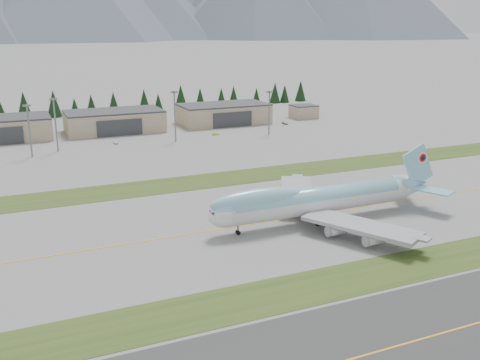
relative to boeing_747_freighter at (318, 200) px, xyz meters
name	(u,v)px	position (x,y,z in m)	size (l,w,h in m)	color
ground	(274,221)	(-10.65, 5.01, -6.30)	(7000.00, 7000.00, 0.00)	slate
grass_strip_near	(355,278)	(-10.65, -32.99, -6.30)	(400.00, 14.00, 0.08)	#2F491A
grass_strip_far	(216,180)	(-10.65, 50.01, -6.30)	(400.00, 18.00, 0.08)	#2F491A
asphalt_taxiway	(436,335)	(-10.65, -56.99, -6.30)	(400.00, 32.00, 0.04)	#323232
taxiway_line_main	(274,221)	(-10.65, 5.01, -6.30)	(400.00, 0.40, 0.02)	orange
taxiway_line_near	(436,335)	(-10.65, -56.99, -6.30)	(400.00, 0.40, 0.02)	orange
boeing_747_freighter	(318,200)	(0.00, 0.00, 0.00)	(71.77, 62.63, 19.10)	silver
hangar_center	(114,121)	(-25.65, 154.90, -0.91)	(48.00, 26.60, 10.80)	gray
hangar_right	(223,114)	(34.35, 154.90, -0.91)	(48.00, 26.60, 10.80)	gray
control_shed	(304,111)	(84.35, 153.01, -2.50)	(14.00, 12.00, 7.60)	gray
floodlight_masts	(139,111)	(-21.55, 116.69, 9.32)	(114.47, 9.53, 23.39)	slate
service_vehicle_a	(116,144)	(-31.36, 124.01, -6.30)	(1.25, 3.10, 1.06)	white
service_vehicle_b	(215,135)	(18.21, 125.43, -6.30)	(1.25, 3.55, 1.17)	#C7D936
service_vehicle_c	(285,124)	(64.16, 138.39, -6.30)	(1.79, 4.41, 1.28)	#ACACB0
conifer_belt	(111,102)	(-15.80, 216.46, 0.72)	(271.42, 13.57, 16.89)	black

